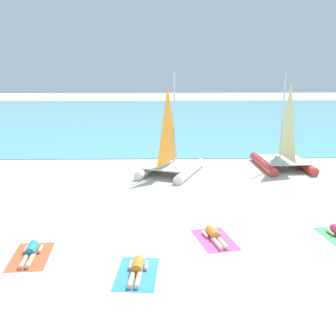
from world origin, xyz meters
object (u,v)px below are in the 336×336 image
(sunbather_center_left, at_px, (137,268))
(sunbather_center_right, at_px, (214,235))
(towel_center_left, at_px, (137,274))
(towel_leftmost, at_px, (31,256))
(sunbather_leftmost, at_px, (31,252))
(towel_center_right, at_px, (215,240))
(sailboat_red, at_px, (283,154))
(sailboat_white, at_px, (171,159))

(sunbather_center_left, relative_size, sunbather_center_right, 1.00)
(towel_center_left, bearing_deg, towel_leftmost, 160.96)
(towel_center_left, height_order, sunbather_center_right, sunbather_center_right)
(sunbather_leftmost, distance_m, sunbather_center_right, 5.76)
(sunbather_leftmost, relative_size, towel_center_right, 0.82)
(sunbather_leftmost, bearing_deg, sunbather_center_left, -22.83)
(towel_leftmost, height_order, sunbather_center_left, sunbather_center_left)
(sailboat_red, distance_m, sailboat_white, 6.31)
(sailboat_white, height_order, sunbather_leftmost, sailboat_white)
(sailboat_red, relative_size, sailboat_white, 1.02)
(sailboat_white, xyz_separation_m, sunbather_center_right, (1.19, -8.31, -0.64))
(towel_center_left, distance_m, sunbather_center_left, 0.14)
(sailboat_white, xyz_separation_m, sunbather_leftmost, (-4.47, -9.38, -0.64))
(sunbather_center_left, bearing_deg, sailboat_red, 61.46)
(sunbather_leftmost, bearing_deg, towel_leftmost, -90.00)
(sunbather_center_right, bearing_deg, sailboat_white, 85.69)
(towel_center_right, bearing_deg, sunbather_center_left, -139.00)
(sailboat_red, height_order, sunbather_leftmost, sailboat_red)
(sailboat_red, relative_size, sunbather_center_left, 3.36)
(sunbather_center_right, bearing_deg, towel_center_right, -90.00)
(sailboat_red, distance_m, towel_leftmost, 14.99)
(sunbather_leftmost, bearing_deg, sailboat_red, 40.39)
(sailboat_red, height_order, sunbather_center_right, sailboat_red)
(sailboat_white, relative_size, towel_center_right, 2.73)
(sailboat_red, bearing_deg, sunbather_center_left, -124.60)
(sailboat_red, relative_size, sunbather_leftmost, 3.36)
(towel_leftmost, height_order, sunbather_center_right, sunbather_center_right)
(sunbather_center_left, relative_size, towel_center_right, 0.82)
(sailboat_white, bearing_deg, towel_center_left, -74.64)
(sunbather_center_left, xyz_separation_m, sunbather_center_right, (2.42, 2.18, 0.00))
(towel_leftmost, relative_size, sunbather_center_right, 1.22)
(sailboat_red, bearing_deg, towel_center_right, -119.78)
(sailboat_red, distance_m, sunbather_center_right, 10.63)
(towel_leftmost, bearing_deg, sailboat_red, 44.43)
(sailboat_white, bearing_deg, towel_leftmost, -93.26)
(towel_center_left, bearing_deg, towel_center_right, 41.82)
(sunbather_center_left, bearing_deg, towel_center_left, -90.00)
(towel_center_left, distance_m, sunbather_center_right, 3.31)
(sunbather_leftmost, height_order, sunbather_center_left, same)
(sailboat_white, relative_size, sunbather_center_left, 3.31)
(sunbather_leftmost, xyz_separation_m, sunbather_center_left, (3.24, -1.11, 0.00))
(sunbather_center_right, bearing_deg, sunbather_leftmost, 178.24)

